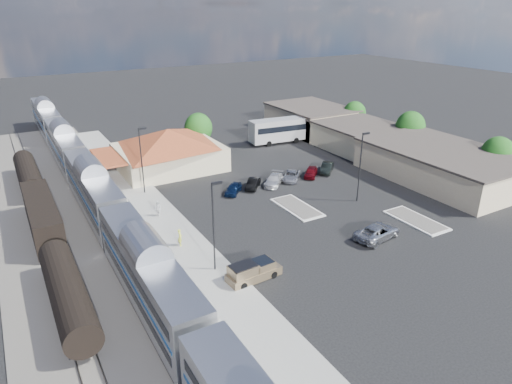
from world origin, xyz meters
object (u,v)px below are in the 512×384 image
coach_bus (286,129)px  suv (378,232)px  pickup_truck (254,271)px  station_depot (168,149)px

coach_bus → suv: bearing=167.7°
suv → coach_bus: (11.98, 36.02, 1.72)m
pickup_truck → suv: (15.46, 0.17, -0.03)m
station_depot → pickup_truck: (-3.94, -33.07, -2.28)m
station_depot → pickup_truck: station_depot is taller
station_depot → coach_bus: bearing=7.6°
suv → pickup_truck: bearing=79.6°
pickup_truck → suv: 15.46m
pickup_truck → coach_bus: coach_bus is taller
pickup_truck → coach_bus: (27.45, 36.20, 1.68)m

